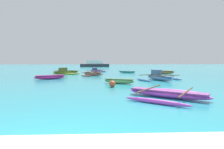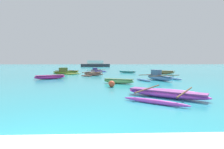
% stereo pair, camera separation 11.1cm
% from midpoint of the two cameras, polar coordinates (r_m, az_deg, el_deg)
% --- Properties ---
extents(moored_boat_0, '(4.49, 4.70, 0.95)m').
position_cam_midpoint_polar(moored_boat_0, '(26.53, -14.70, 0.84)').
color(moored_boat_0, olive).
rests_on(moored_boat_0, ground_plane).
extents(moored_boat_1, '(2.57, 1.41, 0.40)m').
position_cam_midpoint_polar(moored_boat_1, '(14.33, 2.40, -2.10)').
color(moored_boat_1, '#7CC06D').
rests_on(moored_boat_1, ground_plane).
extents(moored_boat_2, '(4.37, 4.48, 0.41)m').
position_cam_midpoint_polar(moored_boat_2, '(9.23, 17.46, -6.01)').
color(moored_boat_2, '#D64AD2').
rests_on(moored_boat_2, ground_plane).
extents(moored_boat_3, '(2.79, 3.05, 0.48)m').
position_cam_midpoint_polar(moored_boat_3, '(27.37, 16.70, 0.81)').
color(moored_boat_3, '#A8854B').
rests_on(moored_boat_3, ground_plane).
extents(moored_boat_4, '(2.71, 2.24, 0.31)m').
position_cam_midpoint_polar(moored_boat_4, '(28.14, 5.13, 0.87)').
color(moored_boat_4, teal).
rests_on(moored_boat_4, ground_plane).
extents(moored_boat_5, '(2.80, 3.75, 0.50)m').
position_cam_midpoint_polar(moored_boat_5, '(22.79, -6.14, 0.24)').
color(moored_boat_5, '#AD6556').
rests_on(moored_boat_5, ground_plane).
extents(moored_boat_6, '(3.66, 3.82, 0.79)m').
position_cam_midpoint_polar(moored_boat_6, '(29.84, -5.11, 1.22)').
color(moored_boat_6, '#6C5ACC').
rests_on(moored_boat_6, ground_plane).
extents(moored_boat_7, '(4.40, 3.64, 1.01)m').
position_cam_midpoint_polar(moored_boat_7, '(17.60, 15.12, -0.73)').
color(moored_boat_7, '#6997D2').
rests_on(moored_boat_7, ground_plane).
extents(moored_boat_8, '(3.06, 2.06, 0.41)m').
position_cam_midpoint_polar(moored_boat_8, '(19.12, -19.46, -0.74)').
color(moored_boat_8, '#E22E98').
rests_on(moored_boat_8, ground_plane).
extents(mooring_buoy_0, '(0.45, 0.45, 0.45)m').
position_cam_midpoint_polar(mooring_buoy_0, '(12.40, 0.15, -3.07)').
color(mooring_buoy_0, '#E54C2D').
rests_on(mooring_buoy_0, ground_plane).
extents(distant_ferry, '(10.24, 2.25, 2.25)m').
position_cam_midpoint_polar(distant_ferry, '(62.79, -5.36, 3.36)').
color(distant_ferry, '#2D333D').
rests_on(distant_ferry, ground_plane).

